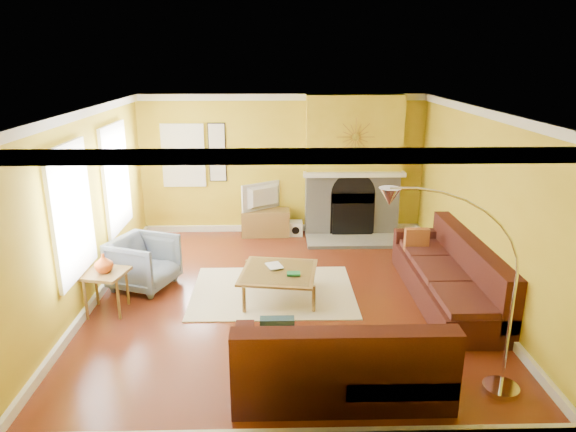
{
  "coord_description": "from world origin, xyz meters",
  "views": [
    {
      "loc": [
        -0.14,
        -6.84,
        3.37
      ],
      "look_at": [
        0.05,
        0.4,
        1.11
      ],
      "focal_mm": 32.0,
      "sensor_mm": 36.0,
      "label": 1
    }
  ],
  "objects_px": {
    "coffee_table": "(279,284)",
    "media_console": "(266,223)",
    "armchair": "(144,263)",
    "sectional_sofa": "(369,289)",
    "side_table": "(107,292)",
    "arc_lamp": "(454,297)"
  },
  "relations": [
    {
      "from": "armchair",
      "to": "side_table",
      "type": "distance_m",
      "value": 0.87
    },
    {
      "from": "armchair",
      "to": "coffee_table",
      "type": "bearing_deg",
      "value": -80.55
    },
    {
      "from": "sectional_sofa",
      "to": "coffee_table",
      "type": "height_order",
      "value": "sectional_sofa"
    },
    {
      "from": "side_table",
      "to": "coffee_table",
      "type": "bearing_deg",
      "value": 9.27
    },
    {
      "from": "side_table",
      "to": "arc_lamp",
      "type": "distance_m",
      "value": 4.56
    },
    {
      "from": "sectional_sofa",
      "to": "armchair",
      "type": "xyz_separation_m",
      "value": [
        -3.22,
        1.11,
        -0.06
      ]
    },
    {
      "from": "armchair",
      "to": "media_console",
      "type": "bearing_deg",
      "value": -16.7
    },
    {
      "from": "coffee_table",
      "to": "media_console",
      "type": "bearing_deg",
      "value": 94.77
    },
    {
      "from": "coffee_table",
      "to": "armchair",
      "type": "distance_m",
      "value": 2.08
    },
    {
      "from": "media_console",
      "to": "arc_lamp",
      "type": "relative_size",
      "value": 0.42
    },
    {
      "from": "coffee_table",
      "to": "media_console",
      "type": "xyz_separation_m",
      "value": [
        -0.23,
        2.74,
        0.05
      ]
    },
    {
      "from": "sectional_sofa",
      "to": "coffee_table",
      "type": "bearing_deg",
      "value": 149.6
    },
    {
      "from": "arc_lamp",
      "to": "armchair",
      "type": "bearing_deg",
      "value": 144.42
    },
    {
      "from": "armchair",
      "to": "arc_lamp",
      "type": "bearing_deg",
      "value": -104.51
    },
    {
      "from": "sectional_sofa",
      "to": "media_console",
      "type": "relative_size",
      "value": 4.28
    },
    {
      "from": "armchair",
      "to": "side_table",
      "type": "xyz_separation_m",
      "value": [
        -0.32,
        -0.8,
        -0.1
      ]
    },
    {
      "from": "sectional_sofa",
      "to": "armchair",
      "type": "relative_size",
      "value": 4.6
    },
    {
      "from": "media_console",
      "to": "armchair",
      "type": "height_order",
      "value": "armchair"
    },
    {
      "from": "coffee_table",
      "to": "arc_lamp",
      "type": "relative_size",
      "value": 0.48
    },
    {
      "from": "coffee_table",
      "to": "side_table",
      "type": "bearing_deg",
      "value": -170.73
    },
    {
      "from": "armchair",
      "to": "sectional_sofa",
      "type": "bearing_deg",
      "value": -88.02
    },
    {
      "from": "sectional_sofa",
      "to": "arc_lamp",
      "type": "relative_size",
      "value": 1.8
    }
  ]
}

